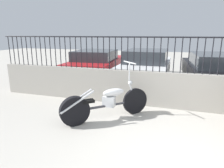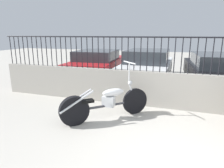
% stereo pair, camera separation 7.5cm
% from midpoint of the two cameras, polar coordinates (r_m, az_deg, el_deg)
% --- Properties ---
extents(ground_plane, '(40.00, 40.00, 0.00)m').
position_cam_midpoint_polar(ground_plane, '(3.41, 17.59, -21.21)').
color(ground_plane, '#ADA89E').
extents(low_wall, '(10.87, 0.18, 0.96)m').
position_cam_midpoint_polar(low_wall, '(5.49, 18.08, -1.94)').
color(low_wall, '#9E998E').
rests_on(low_wall, ground_plane).
extents(fence_railing, '(10.87, 0.04, 0.91)m').
position_cam_midpoint_polar(fence_railing, '(5.31, 18.97, 9.20)').
color(fence_railing, black).
rests_on(fence_railing, low_wall).
extents(motorcycle_dark_grey, '(1.68, 1.59, 1.31)m').
position_cam_midpoint_polar(motorcycle_dark_grey, '(4.58, -3.20, -5.60)').
color(motorcycle_dark_grey, black).
rests_on(motorcycle_dark_grey, ground_plane).
extents(car_red, '(2.11, 4.15, 1.22)m').
position_cam_midpoint_polar(car_red, '(9.22, -4.70, 5.98)').
color(car_red, black).
rests_on(car_red, ground_plane).
extents(car_white, '(1.84, 4.27, 1.30)m').
position_cam_midpoint_polar(car_white, '(8.59, 9.61, 5.40)').
color(car_white, black).
rests_on(car_white, ground_plane).
extents(car_black, '(2.16, 4.71, 1.26)m').
position_cam_midpoint_polar(car_black, '(8.08, 27.24, 3.41)').
color(car_black, black).
rests_on(car_black, ground_plane).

